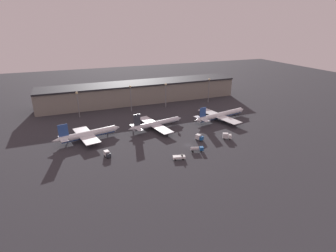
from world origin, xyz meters
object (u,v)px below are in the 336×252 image
at_px(airplane_1, 156,124).
at_px(service_vehicle_4, 227,136).
at_px(airplane_0, 88,134).
at_px(service_vehicle_1, 197,149).
at_px(service_vehicle_2, 199,137).
at_px(service_vehicle_0, 107,154).
at_px(service_vehicle_3, 179,157).
at_px(airplane_2, 220,115).

relative_size(airplane_1, service_vehicle_4, 7.20).
relative_size(airplane_0, service_vehicle_1, 5.56).
bearing_deg(airplane_0, airplane_1, -8.09).
bearing_deg(airplane_1, service_vehicle_1, -88.38).
xyz_separation_m(airplane_1, service_vehicle_2, (17.85, -28.04, -1.07)).
xyz_separation_m(service_vehicle_0, service_vehicle_3, (34.25, -16.40, -0.48)).
bearing_deg(airplane_2, service_vehicle_0, -174.04).
xyz_separation_m(airplane_2, service_vehicle_0, (-86.23, -27.79, -1.59)).
relative_size(airplane_2, service_vehicle_0, 9.70).
height_order(service_vehicle_3, service_vehicle_4, service_vehicle_4).
distance_m(airplane_0, service_vehicle_4, 83.85).
bearing_deg(service_vehicle_4, service_vehicle_1, -133.43).
relative_size(service_vehicle_0, service_vehicle_2, 0.98).
xyz_separation_m(airplane_1, service_vehicle_1, (9.79, -40.69, -1.38)).
bearing_deg(service_vehicle_3, service_vehicle_1, 33.76).
xyz_separation_m(airplane_1, service_vehicle_0, (-37.07, -28.89, -1.28)).
height_order(airplane_2, service_vehicle_4, airplane_2).
height_order(airplane_1, service_vehicle_4, airplane_1).
xyz_separation_m(service_vehicle_2, service_vehicle_4, (16.48, -4.31, 0.07)).
distance_m(service_vehicle_2, service_vehicle_4, 17.03).
bearing_deg(airplane_1, service_vehicle_4, -55.21).
xyz_separation_m(airplane_2, service_vehicle_4, (-14.83, -31.26, -1.31)).
bearing_deg(service_vehicle_4, airplane_1, 164.50).
distance_m(service_vehicle_0, service_vehicle_4, 71.49).
height_order(service_vehicle_0, service_vehicle_4, service_vehicle_4).
xyz_separation_m(airplane_1, airplane_2, (49.16, -1.09, 0.31)).
bearing_deg(airplane_1, airplane_0, 171.91).
xyz_separation_m(service_vehicle_2, service_vehicle_3, (-20.68, -17.25, -0.68)).
bearing_deg(service_vehicle_2, airplane_1, -176.89).
distance_m(airplane_0, airplane_2, 93.36).
bearing_deg(service_vehicle_4, service_vehicle_3, -132.99).
xyz_separation_m(service_vehicle_1, service_vehicle_2, (8.06, 12.64, 0.31)).
distance_m(airplane_1, service_vehicle_4, 47.18).
distance_m(service_vehicle_3, service_vehicle_4, 39.35).
bearing_deg(airplane_0, service_vehicle_4, -32.44).
distance_m(airplane_1, service_vehicle_0, 47.02).
xyz_separation_m(airplane_0, service_vehicle_2, (62.03, -25.10, -1.56)).
bearing_deg(airplane_2, service_vehicle_4, -127.29).
xyz_separation_m(airplane_2, service_vehicle_2, (-31.31, -26.95, -1.38)).
bearing_deg(service_vehicle_3, service_vehicle_2, 53.55).
height_order(airplane_1, service_vehicle_2, airplane_1).
bearing_deg(airplane_1, airplane_2, -13.18).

